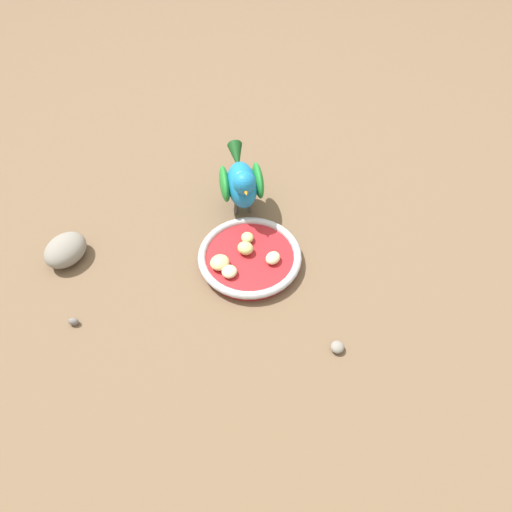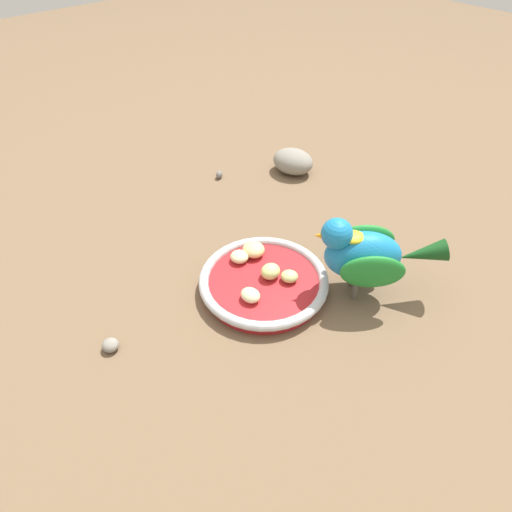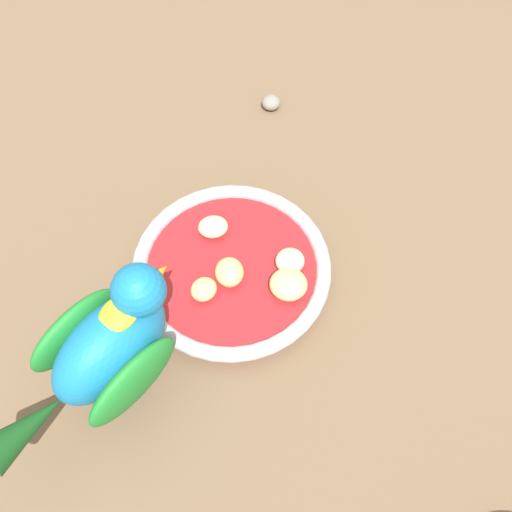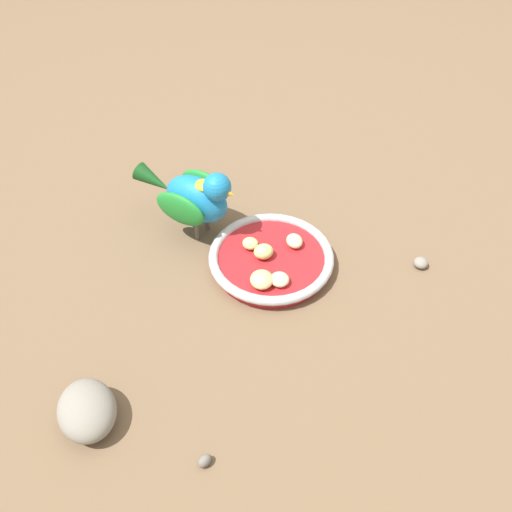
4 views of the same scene
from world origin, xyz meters
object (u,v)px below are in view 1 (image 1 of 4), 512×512
Objects in this scene: rock_large at (65,250)px; apple_piece_0 at (273,258)px; apple_piece_1 at (245,248)px; parrot at (242,182)px; pebble_0 at (337,347)px; apple_piece_3 at (220,262)px; apple_piece_4 at (249,236)px; pebble_1 at (74,322)px; apple_piece_2 at (230,272)px; feeding_bowl at (249,256)px.

apple_piece_0 is at bearing -53.61° from rock_large.
parrot is (0.10, 0.10, 0.05)m from apple_piece_1.
apple_piece_0 is 0.21m from pebble_0.
apple_piece_3 is 0.09m from apple_piece_4.
rock_large is at bearing 123.05° from apple_piece_3.
pebble_1 is (-0.26, 0.40, -0.00)m from pebble_0.
pebble_0 is 0.48m from pebble_1.
parrot reaches higher than pebble_1.
apple_piece_0 reaches higher than apple_piece_2.
rock_large is at bearing 119.74° from apple_piece_2.
apple_piece_4 reaches higher than feeding_bowl.
apple_piece_2 is 0.30m from pebble_1.
apple_piece_1 is at bearing 106.56° from apple_piece_0.
apple_piece_2 is 1.27× the size of pebble_0.
parrot is at bearing 65.91° from pebble_0.
apple_piece_0 is 0.35× the size of rock_large.
pebble_0 is at bearing -89.19° from apple_piece_3.
feeding_bowl is at bearing -51.60° from rock_large.
apple_piece_3 is 0.19m from parrot.
feeding_bowl is 0.06m from apple_piece_3.
apple_piece_4 is (0.09, 0.03, 0.00)m from apple_piece_2.
apple_piece_3 is at bearing 136.46° from apple_piece_0.
apple_piece_4 is 1.47× the size of pebble_1.
apple_piece_0 is 0.06m from apple_piece_1.
rock_large is 3.80× the size of pebble_0.
pebble_0 is at bearing -107.33° from apple_piece_4.
apple_piece_0 is at bearing 70.24° from pebble_0.
apple_piece_0 reaches higher than pebble_1.
parrot is 0.40m from pebble_0.
feeding_bowl is 6.50× the size of apple_piece_0.
apple_piece_0 reaches higher than apple_piece_4.
apple_piece_3 is 0.29m from pebble_1.
apple_piece_0 reaches higher than feeding_bowl.
pebble_1 is (-0.34, 0.20, -0.02)m from apple_piece_0.
rock_large reaches higher than apple_piece_4.
pebble_0 is at bearing -56.59° from pebble_1.
feeding_bowl is 0.17m from parrot.
pebble_0 is at bearing -109.76° from apple_piece_0.
apple_piece_2 is 0.34m from rock_large.
apple_piece_1 is 1.36× the size of pebble_0.
apple_piece_3 is 1.40× the size of apple_piece_4.
pebble_1 is (-0.26, 0.16, -0.02)m from apple_piece_2.
apple_piece_1 is at bearing 79.39° from feeding_bowl.
pebble_1 is at bearing 154.18° from apple_piece_3.
apple_piece_0 is 0.19m from parrot.
rock_large reaches higher than pebble_0.
pebble_0 is (-0.06, -0.26, -0.02)m from apple_piece_1.
rock_large is (-0.23, 0.29, 0.01)m from feeding_bowl.
apple_piece_4 is at bearing 19.11° from apple_piece_2.
feeding_bowl is 0.37m from rock_large.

